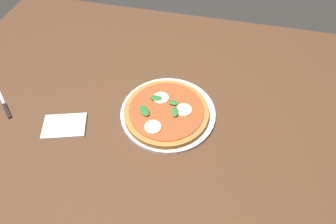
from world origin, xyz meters
name	(u,v)px	position (x,y,z in m)	size (l,w,h in m)	color
ground_plane	(148,201)	(0.00, 0.00, 0.00)	(6.00, 6.00, 0.00)	#2D2B28
dining_table	(138,127)	(0.00, 0.00, 0.66)	(1.46, 1.18, 0.74)	#4C301E
serving_tray	(168,113)	(0.10, 0.02, 0.74)	(0.30, 0.30, 0.01)	silver
pizza	(166,112)	(0.10, 0.01, 0.76)	(0.27, 0.27, 0.03)	#B27033
napkin	(65,126)	(-0.20, -0.10, 0.74)	(0.13, 0.09, 0.01)	white
knife	(4,104)	(-0.44, -0.07, 0.74)	(0.15, 0.13, 0.01)	black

